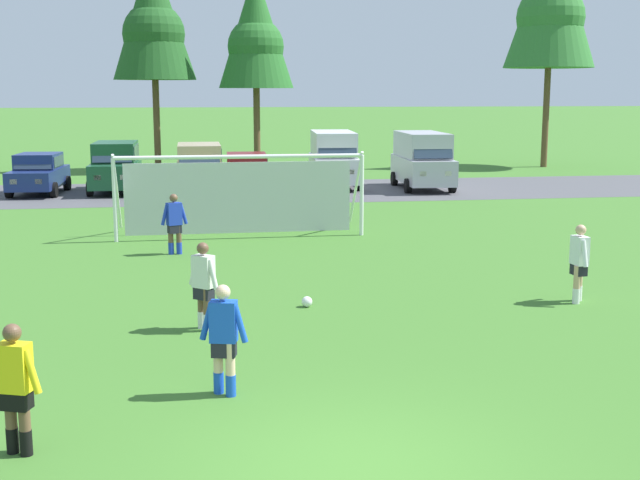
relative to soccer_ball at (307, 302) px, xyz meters
name	(u,v)px	position (x,y,z in m)	size (l,w,h in m)	color
ground_plane	(256,242)	(-0.45, 7.64, -0.11)	(400.00, 400.00, 0.00)	#3D7028
parking_lot_strip	(235,192)	(-0.45, 19.95, -0.11)	(52.00, 8.40, 0.01)	#4C4C51
soccer_ball	(307,302)	(0.00, 0.00, 0.00)	(0.22, 0.22, 0.22)	white
soccer_goal	(239,192)	(-0.85, 9.05, 1.18)	(7.44, 1.99, 2.57)	white
referee	(16,389)	(-4.41, -6.42, 0.71)	(0.69, 0.41, 1.64)	brown
player_striker_near	(579,264)	(5.64, -0.45, 0.71)	(0.31, 0.74, 1.64)	tan
player_midfield_center	(224,340)	(-1.86, -4.76, 0.71)	(0.71, 0.34, 1.64)	beige
player_defender_far	(204,286)	(-2.10, -1.33, 0.71)	(0.57, 0.60, 1.64)	brown
player_winger_left	(174,224)	(-2.77, 6.08, 0.71)	(0.74, 0.37, 1.64)	brown
parked_car_slot_far_left	(39,173)	(-8.75, 20.49, 0.77)	(2.24, 4.31, 1.72)	navy
parked_car_slot_left	(116,166)	(-5.55, 20.70, 1.00)	(2.17, 4.62, 2.16)	#194C2D
parked_car_slot_center_left	(200,169)	(-1.97, 18.81, 1.00)	(2.14, 4.60, 2.16)	tan
parked_car_slot_center	(247,173)	(0.03, 19.23, 0.77)	(2.15, 4.26, 1.72)	maroon
parked_car_slot_center_right	(333,158)	(4.11, 21.20, 1.23)	(2.46, 4.93, 2.52)	silver
parked_car_slot_right	(422,159)	(7.93, 19.86, 1.23)	(2.35, 4.88, 2.52)	#B2B2BC
tree_mid_left	(153,19)	(-4.14, 30.41, 8.04)	(4.44, 4.44, 11.85)	brown
tree_center_back	(256,33)	(1.27, 29.54, 7.30)	(4.04, 4.04, 10.77)	brown
tree_mid_right	(551,1)	(17.87, 29.46, 9.19)	(5.07, 5.07, 13.52)	brown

